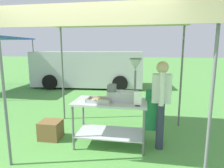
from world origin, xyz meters
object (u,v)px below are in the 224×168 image
(donut_cart, at_px, (110,113))
(donut_tray, at_px, (99,101))
(donut_fryer, at_px, (125,88))
(stall_canopy, at_px, (111,21))
(menu_sign, at_px, (138,100))
(vendor, at_px, (161,100))
(supply_crate, at_px, (51,130))
(van_silver, at_px, (89,69))

(donut_cart, distance_m, donut_tray, 0.33)
(donut_tray, xyz_separation_m, donut_fryer, (0.44, 0.16, 0.21))
(stall_canopy, bearing_deg, menu_sign, -33.26)
(donut_tray, bearing_deg, vendor, 11.21)
(donut_fryer, bearing_deg, stall_canopy, 172.57)
(stall_canopy, bearing_deg, donut_tray, -133.04)
(donut_fryer, height_order, supply_crate, donut_fryer)
(donut_cart, height_order, vendor, vendor)
(donut_cart, xyz_separation_m, donut_tray, (-0.18, -0.10, 0.26))
(donut_tray, distance_m, vendor, 1.12)
(stall_canopy, relative_size, donut_fryer, 3.91)
(donut_tray, xyz_separation_m, van_silver, (-1.88, 5.82, -0.02))
(donut_cart, bearing_deg, supply_crate, 176.88)
(vendor, bearing_deg, donut_fryer, -174.99)
(donut_cart, relative_size, van_silver, 0.26)
(donut_cart, bearing_deg, vendor, 7.53)
(van_silver, bearing_deg, supply_crate, -81.88)
(donut_cart, xyz_separation_m, vendor, (0.92, 0.12, 0.27))
(stall_canopy, bearing_deg, donut_fryer, -7.43)
(stall_canopy, xyz_separation_m, donut_cart, (-0.00, -0.10, -1.67))
(donut_tray, xyz_separation_m, vendor, (1.10, 0.22, 0.01))
(donut_tray, distance_m, menu_sign, 0.71)
(donut_fryer, distance_m, supply_crate, 1.78)
(donut_fryer, xyz_separation_m, supply_crate, (-1.52, 0.00, -0.92))
(vendor, bearing_deg, donut_cart, -172.47)
(stall_canopy, xyz_separation_m, van_silver, (-2.06, 5.62, -1.42))
(donut_cart, bearing_deg, van_silver, 109.81)
(donut_cart, height_order, supply_crate, donut_cart)
(stall_canopy, height_order, van_silver, stall_canopy)
(vendor, height_order, supply_crate, vendor)
(donut_fryer, xyz_separation_m, van_silver, (-2.32, 5.66, -0.23))
(stall_canopy, height_order, donut_fryer, stall_canopy)
(van_silver, bearing_deg, menu_sign, -66.65)
(donut_tray, height_order, van_silver, van_silver)
(donut_tray, height_order, menu_sign, menu_sign)
(donut_tray, bearing_deg, donut_cart, 28.01)
(donut_tray, relative_size, supply_crate, 1.03)
(van_silver, bearing_deg, vendor, -61.97)
(donut_cart, relative_size, vendor, 0.84)
(donut_fryer, height_order, menu_sign, donut_fryer)
(donut_fryer, relative_size, menu_sign, 3.19)
(stall_canopy, relative_size, van_silver, 0.59)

